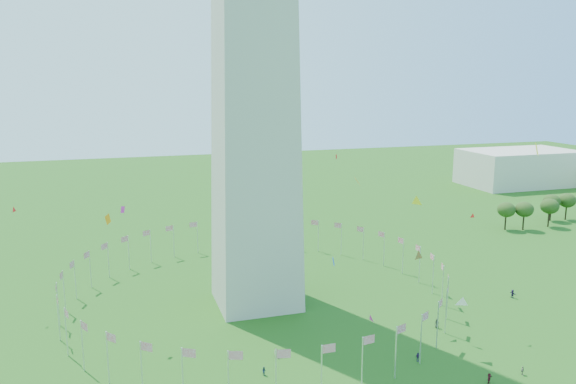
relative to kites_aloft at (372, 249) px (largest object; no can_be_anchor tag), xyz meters
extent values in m
cylinder|color=silver|center=(26.53, 28.32, -14.68)|extent=(0.24, 0.24, 9.00)
cylinder|color=silver|center=(25.92, 35.27, -14.68)|extent=(0.24, 0.24, 9.00)
cylinder|color=silver|center=(24.12, 42.00, -14.68)|extent=(0.24, 0.24, 9.00)
cylinder|color=silver|center=(21.17, 48.32, -14.68)|extent=(0.24, 0.24, 9.00)
cylinder|color=silver|center=(17.17, 54.03, -14.68)|extent=(0.24, 0.24, 9.00)
cylinder|color=silver|center=(12.24, 58.97, -14.68)|extent=(0.24, 0.24, 9.00)
cylinder|color=silver|center=(6.53, 62.96, -14.68)|extent=(0.24, 0.24, 9.00)
cylinder|color=silver|center=(0.21, 65.91, -14.68)|extent=(0.24, 0.24, 9.00)
cylinder|color=silver|center=(-6.52, 67.72, -14.68)|extent=(0.24, 0.24, 9.00)
cylinder|color=silver|center=(-13.47, 68.32, -14.68)|extent=(0.24, 0.24, 9.00)
cylinder|color=silver|center=(-20.42, 67.72, -14.68)|extent=(0.24, 0.24, 9.00)
cylinder|color=silver|center=(-27.15, 65.91, -14.68)|extent=(0.24, 0.24, 9.00)
cylinder|color=silver|center=(-33.47, 62.96, -14.68)|extent=(0.24, 0.24, 9.00)
cylinder|color=silver|center=(-39.18, 58.97, -14.68)|extent=(0.24, 0.24, 9.00)
cylinder|color=silver|center=(-44.11, 54.03, -14.68)|extent=(0.24, 0.24, 9.00)
cylinder|color=silver|center=(-48.11, 48.32, -14.68)|extent=(0.24, 0.24, 9.00)
cylinder|color=silver|center=(-51.06, 42.00, -14.68)|extent=(0.24, 0.24, 9.00)
cylinder|color=silver|center=(-52.86, 35.27, -14.68)|extent=(0.24, 0.24, 9.00)
cylinder|color=silver|center=(-53.47, 28.32, -14.68)|extent=(0.24, 0.24, 9.00)
cylinder|color=silver|center=(-52.86, 21.38, -14.68)|extent=(0.24, 0.24, 9.00)
cylinder|color=silver|center=(-51.06, 14.64, -14.68)|extent=(0.24, 0.24, 9.00)
cylinder|color=silver|center=(-48.11, 8.32, -14.68)|extent=(0.24, 0.24, 9.00)
cylinder|color=silver|center=(-44.11, 2.61, -14.68)|extent=(0.24, 0.24, 9.00)
cylinder|color=silver|center=(-39.18, -2.32, -14.68)|extent=(0.24, 0.24, 9.00)
cylinder|color=silver|center=(-33.47, -6.32, -14.68)|extent=(0.24, 0.24, 9.00)
cylinder|color=silver|center=(-27.15, -9.26, -14.68)|extent=(0.24, 0.24, 9.00)
cylinder|color=silver|center=(-20.42, -11.07, -14.68)|extent=(0.24, 0.24, 9.00)
cylinder|color=silver|center=(-13.47, -11.68, -14.68)|extent=(0.24, 0.24, 9.00)
cylinder|color=silver|center=(-6.52, -11.07, -14.68)|extent=(0.24, 0.24, 9.00)
cylinder|color=silver|center=(0.21, -9.26, -14.68)|extent=(0.24, 0.24, 9.00)
cylinder|color=silver|center=(6.53, -6.32, -14.68)|extent=(0.24, 0.24, 9.00)
cylinder|color=silver|center=(12.24, -2.32, -14.68)|extent=(0.24, 0.24, 9.00)
cylinder|color=silver|center=(17.17, 2.61, -14.68)|extent=(0.24, 0.24, 9.00)
cylinder|color=silver|center=(21.17, 8.32, -14.68)|extent=(0.24, 0.24, 9.00)
cylinder|color=silver|center=(24.12, 14.64, -14.68)|extent=(0.24, 0.24, 9.00)
cylinder|color=silver|center=(25.92, 21.38, -14.68)|extent=(0.24, 0.24, 9.00)
cube|color=beige|center=(136.53, 128.32, -11.18)|extent=(50.00, 30.00, 16.00)
imported|color=gray|center=(-16.28, 3.17, -18.36)|extent=(1.01, 0.99, 1.64)
imported|color=#3B1B53|center=(6.66, -5.40, -18.37)|extent=(0.99, 0.67, 1.62)
imported|color=gray|center=(20.74, -14.59, -18.43)|extent=(1.03, 0.85, 1.51)
imported|color=#2A1747|center=(41.53, 13.74, -18.23)|extent=(0.87, 1.81, 1.91)
imported|color=#59141E|center=(13.80, -15.23, -18.30)|extent=(1.73, 1.54, 1.76)
imported|color=#262626|center=(17.02, 5.19, -18.24)|extent=(1.07, 1.12, 1.89)
imported|color=#1E2646|center=(-19.85, -1.94, -18.45)|extent=(0.84, 0.89, 1.46)
plane|color=yellow|center=(13.17, 8.35, 5.74)|extent=(1.11, 2.32, 2.51)
plane|color=yellow|center=(18.60, -15.85, 18.35)|extent=(1.78, 1.37, 2.16)
plane|color=orange|center=(-42.54, -8.42, 10.47)|extent=(0.44, 1.49, 1.56)
plane|color=red|center=(-61.44, 39.18, 2.42)|extent=(0.46, 1.46, 1.52)
plane|color=#CC2699|center=(-40.36, 20.88, 5.09)|extent=(1.47, 0.07, 1.48)
plane|color=orange|center=(-5.81, -6.00, 13.17)|extent=(1.54, 1.62, 1.64)
plane|color=red|center=(0.49, 18.01, 13.61)|extent=(0.83, 0.76, 1.12)
plane|color=#CC2699|center=(1.65, 2.84, -14.18)|extent=(0.58, 1.56, 1.55)
plane|color=blue|center=(-4.15, 7.18, -4.11)|extent=(1.74, 0.69, 1.67)
plane|color=red|center=(23.28, 4.85, 2.98)|extent=(1.00, 0.16, 0.99)
plane|color=blue|center=(13.21, 6.79, -4.61)|extent=(1.88, 0.65, 1.90)
plane|color=white|center=(15.22, -4.84, -9.71)|extent=(2.23, 1.64, 2.57)
ellipsoid|color=#31531B|center=(78.10, 62.85, -14.74)|extent=(5.68, 5.68, 8.88)
ellipsoid|color=#31531B|center=(83.58, 61.07, -14.66)|extent=(5.78, 5.78, 9.04)
ellipsoid|color=#31531B|center=(94.17, 61.79, -14.55)|extent=(5.93, 5.93, 9.26)
ellipsoid|color=#31531B|center=(100.67, 68.13, -14.65)|extent=(5.80, 5.80, 9.06)
ellipsoid|color=#31531B|center=(106.83, 67.74, -14.60)|extent=(5.87, 5.87, 9.17)
camera|label=1|loc=(-41.24, -83.76, 28.46)|focal=35.00mm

